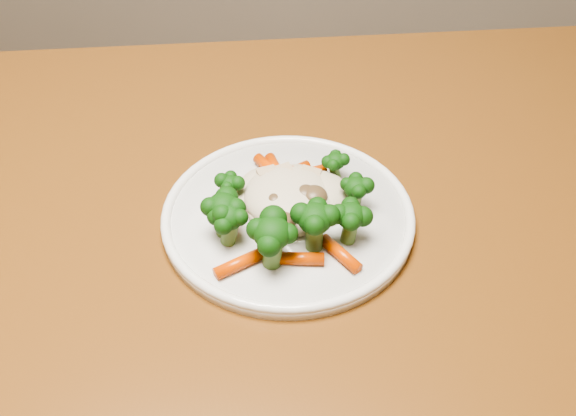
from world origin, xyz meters
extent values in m
cube|color=brown|center=(-0.13, 0.15, 0.73)|extent=(1.37, 1.03, 0.04)
cylinder|color=white|center=(-0.16, 0.20, 0.76)|extent=(0.25, 0.25, 0.01)
ellipsoid|color=beige|center=(-0.16, 0.22, 0.78)|extent=(0.11, 0.10, 0.04)
ellipsoid|color=black|center=(-0.21, 0.17, 0.78)|extent=(0.05, 0.05, 0.04)
ellipsoid|color=black|center=(-0.16, 0.14, 0.79)|extent=(0.06, 0.06, 0.05)
ellipsoid|color=black|center=(-0.13, 0.16, 0.79)|extent=(0.05, 0.05, 0.05)
ellipsoid|color=black|center=(-0.10, 0.17, 0.78)|extent=(0.05, 0.05, 0.04)
ellipsoid|color=black|center=(-0.09, 0.22, 0.78)|extent=(0.04, 0.04, 0.03)
ellipsoid|color=black|center=(-0.11, 0.26, 0.78)|extent=(0.03, 0.03, 0.03)
ellipsoid|color=black|center=(-0.22, 0.22, 0.78)|extent=(0.03, 0.03, 0.03)
ellipsoid|color=black|center=(-0.21, 0.16, 0.78)|extent=(0.05, 0.05, 0.04)
cylinder|color=#E64B05|center=(-0.18, 0.27, 0.77)|extent=(0.04, 0.04, 0.01)
cylinder|color=#E64B05|center=(-0.14, 0.26, 0.77)|extent=(0.04, 0.03, 0.01)
cylinder|color=#E64B05|center=(-0.12, 0.23, 0.77)|extent=(0.04, 0.02, 0.01)
cylinder|color=#E64B05|center=(-0.22, 0.19, 0.77)|extent=(0.03, 0.04, 0.01)
cylinder|color=#E64B05|center=(-0.19, 0.13, 0.77)|extent=(0.05, 0.04, 0.01)
cylinder|color=#E64B05|center=(-0.14, 0.14, 0.77)|extent=(0.04, 0.01, 0.01)
cylinder|color=#E64B05|center=(-0.10, 0.15, 0.77)|extent=(0.04, 0.04, 0.01)
cylinder|color=#E64B05|center=(-0.14, 0.22, 0.78)|extent=(0.02, 0.04, 0.01)
cylinder|color=#E64B05|center=(-0.16, 0.23, 0.78)|extent=(0.01, 0.05, 0.01)
cylinder|color=#E64B05|center=(-0.17, 0.26, 0.77)|extent=(0.03, 0.05, 0.01)
cylinder|color=#E64B05|center=(-0.16, 0.26, 0.77)|extent=(0.04, 0.03, 0.01)
ellipsoid|color=brown|center=(-0.14, 0.21, 0.78)|extent=(0.03, 0.03, 0.02)
ellipsoid|color=brown|center=(-0.13, 0.21, 0.78)|extent=(0.03, 0.03, 0.02)
ellipsoid|color=brown|center=(-0.17, 0.20, 0.78)|extent=(0.02, 0.02, 0.01)
ellipsoid|color=brown|center=(-0.16, 0.17, 0.78)|extent=(0.02, 0.02, 0.02)
cube|color=tan|center=(-0.17, 0.24, 0.78)|extent=(0.02, 0.02, 0.01)
cube|color=tan|center=(-0.14, 0.24, 0.78)|extent=(0.02, 0.02, 0.01)
cube|color=tan|center=(-0.18, 0.24, 0.78)|extent=(0.02, 0.02, 0.01)
cube|color=tan|center=(-0.17, 0.24, 0.78)|extent=(0.03, 0.02, 0.01)
camera|label=1|loc=(-0.11, -0.32, 1.25)|focal=45.00mm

